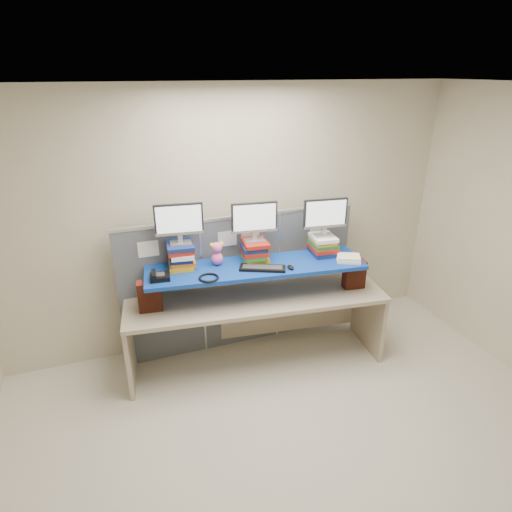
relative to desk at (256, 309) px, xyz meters
name	(u,v)px	position (x,y,z in m)	size (l,w,h in m)	color
room	(323,310)	(-0.03, -1.38, 0.77)	(5.00, 4.00, 2.80)	beige
cubicle_partition	(241,281)	(-0.03, 0.40, 0.14)	(2.60, 0.06, 1.53)	#484D55
desk	(256,309)	(0.00, 0.00, 0.00)	(2.69, 1.08, 0.79)	tan
brick_pier_left	(150,296)	(-1.03, 0.08, 0.31)	(0.22, 0.12, 0.30)	maroon
brick_pier_right	(354,274)	(1.02, -0.18, 0.31)	(0.22, 0.12, 0.30)	maroon
blue_board	(256,267)	(0.00, 0.00, 0.48)	(2.15, 0.54, 0.04)	navy
book_stack_left	(181,255)	(-0.69, 0.21, 0.63)	(0.28, 0.33, 0.25)	gold
book_stack_center	(254,251)	(0.02, 0.12, 0.60)	(0.28, 0.33, 0.21)	gold
book_stack_right	(323,245)	(0.75, 0.03, 0.60)	(0.28, 0.31, 0.20)	navy
monitor_left	(179,221)	(-0.69, 0.21, 0.97)	(0.45, 0.15, 0.39)	#9F9FA4
monitor_center	(254,219)	(0.03, 0.12, 0.93)	(0.45, 0.15, 0.39)	#9F9FA4
monitor_right	(325,215)	(0.75, 0.02, 0.92)	(0.45, 0.15, 0.39)	#9F9FA4
keyboard	(263,268)	(0.03, -0.11, 0.51)	(0.46, 0.32, 0.03)	black
mouse	(291,267)	(0.29, -0.19, 0.51)	(0.05, 0.10, 0.03)	black
desk_phone	(159,276)	(-0.94, 0.02, 0.52)	(0.19, 0.18, 0.07)	black
headset	(209,278)	(-0.51, -0.13, 0.51)	(0.19, 0.19, 0.02)	black
plush_toy	(217,253)	(-0.35, 0.15, 0.62)	(0.14, 0.10, 0.24)	pink
binder_stack	(349,258)	(0.91, -0.22, 0.52)	(0.29, 0.27, 0.06)	white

